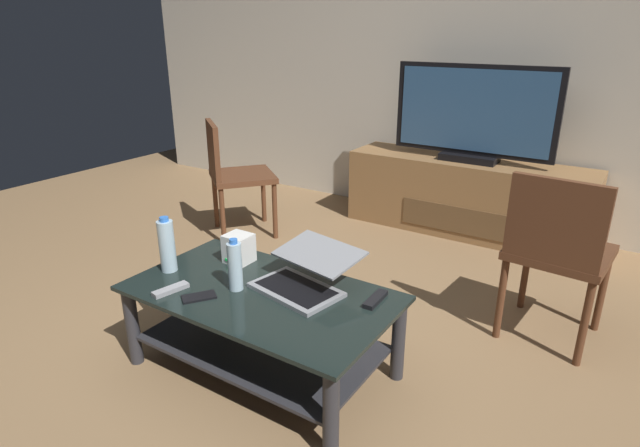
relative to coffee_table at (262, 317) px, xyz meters
The scene contains 14 objects.
ground_plane 0.28m from the coffee_table, 125.14° to the right, with size 7.68×7.68×0.00m, color olive.
back_wall 2.74m from the coffee_table, 90.65° to the left, with size 6.40×0.12×2.80m, color beige.
coffee_table is the anchor object (origin of this frame).
media_cabinet 2.19m from the coffee_table, 84.68° to the left, with size 1.77×0.46×0.56m.
television 2.25m from the coffee_table, 84.63° to the left, with size 1.15×0.20×0.68m.
dining_chair 1.41m from the coffee_table, 42.96° to the left, with size 0.48×0.48×0.86m.
side_chair 1.73m from the coffee_table, 135.92° to the left, with size 0.62×0.62×0.85m.
laptop 0.27m from the coffee_table, 43.92° to the left, with size 0.44×0.44×0.16m.
router_box 0.39m from the coffee_table, 146.85° to the left, with size 0.12×0.12×0.14m.
water_bottle_near 0.26m from the coffee_table, 158.89° to the right, with size 0.06×0.06×0.24m.
water_bottle_far 0.55m from the coffee_table, behind, with size 0.07×0.07×0.27m.
cell_phone 0.29m from the coffee_table, 133.78° to the right, with size 0.07×0.14×0.01m, color black.
tv_remote 0.52m from the coffee_table, 22.78° to the left, with size 0.04×0.16×0.02m, color black.
soundbar_remote 0.41m from the coffee_table, 146.37° to the right, with size 0.04×0.16×0.02m, color #99999E.
Camera 1 is at (1.32, -1.48, 1.47)m, focal length 28.98 mm.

